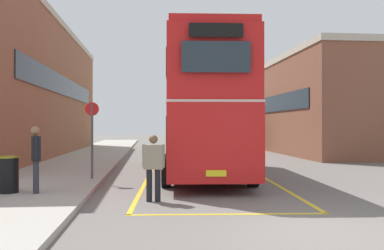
# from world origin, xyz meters

# --- Properties ---
(ground_plane) EXTENTS (135.60, 135.60, 0.00)m
(ground_plane) POSITION_xyz_m (0.00, 14.40, 0.00)
(ground_plane) COLOR #66605B
(sidewalk_left) EXTENTS (4.00, 57.60, 0.14)m
(sidewalk_left) POSITION_xyz_m (-6.50, 16.80, 0.07)
(sidewalk_left) COLOR #A39E93
(sidewalk_left) RESTS_ON ground
(brick_building_left) EXTENTS (6.17, 25.35, 8.01)m
(brick_building_left) POSITION_xyz_m (-11.12, 19.26, 4.01)
(brick_building_left) COLOR brown
(brick_building_left) RESTS_ON ground
(depot_building_right) EXTENTS (7.06, 13.84, 6.45)m
(depot_building_right) POSITION_xyz_m (8.97, 20.28, 3.23)
(depot_building_right) COLOR brown
(depot_building_right) RESTS_ON ground
(double_decker_bus) EXTENTS (3.30, 10.56, 4.75)m
(double_decker_bus) POSITION_xyz_m (-1.00, 8.87, 2.51)
(double_decker_bus) COLOR black
(double_decker_bus) RESTS_ON ground
(single_deck_bus) EXTENTS (3.05, 8.37, 3.02)m
(single_deck_bus) POSITION_xyz_m (2.24, 27.97, 1.64)
(single_deck_bus) COLOR black
(single_deck_bus) RESTS_ON ground
(pedestrian_boarding) EXTENTS (0.55, 0.27, 1.62)m
(pedestrian_boarding) POSITION_xyz_m (-2.88, 3.30, 0.93)
(pedestrian_boarding) COLOR black
(pedestrian_boarding) RESTS_ON ground
(pedestrian_waiting_near) EXTENTS (0.34, 0.55, 1.69)m
(pedestrian_waiting_near) POSITION_xyz_m (-5.84, 4.04, 1.11)
(pedestrian_waiting_near) COLOR #2D2D38
(pedestrian_waiting_near) RESTS_ON sidewalk_left
(litter_bin) EXTENTS (0.53, 0.53, 0.93)m
(litter_bin) POSITION_xyz_m (-6.55, 4.14, 0.61)
(litter_bin) COLOR black
(litter_bin) RESTS_ON sidewalk_left
(bus_stop_sign) EXTENTS (0.44, 0.12, 2.46)m
(bus_stop_sign) POSITION_xyz_m (-4.83, 6.95, 1.63)
(bus_stop_sign) COLOR #4C4C51
(bus_stop_sign) RESTS_ON sidewalk_left
(bay_marking_yellow) EXTENTS (4.94, 12.67, 0.01)m
(bay_marking_yellow) POSITION_xyz_m (-1.05, 6.92, 0.00)
(bay_marking_yellow) COLOR gold
(bay_marking_yellow) RESTS_ON ground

